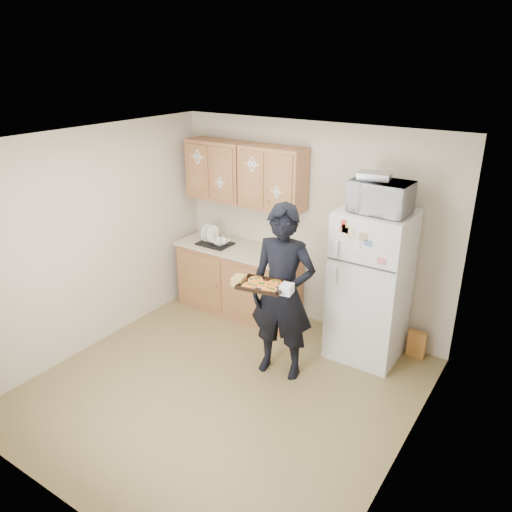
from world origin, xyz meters
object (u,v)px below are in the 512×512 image
object	(u,v)px
refrigerator	(370,286)
baking_tray	(262,286)
person	(282,293)
dish_rack	(215,238)
microwave	(380,197)

from	to	relation	value
refrigerator	baking_tray	distance (m)	1.34
refrigerator	person	distance (m)	1.04
person	baking_tray	world-z (taller)	person
baking_tray	dish_rack	size ratio (longest dim) A/B	1.03
person	refrigerator	bearing A→B (deg)	42.74
baking_tray	person	bearing A→B (deg)	68.89
refrigerator	dish_rack	bearing A→B (deg)	-179.07
person	microwave	size ratio (longest dim) A/B	3.16
refrigerator	microwave	size ratio (longest dim) A/B	2.87
refrigerator	dish_rack	world-z (taller)	refrigerator
baking_tray	microwave	world-z (taller)	microwave
person	baking_tray	xyz separation A→B (m)	(-0.05, -0.29, 0.19)
baking_tray	dish_rack	world-z (taller)	baking_tray
baking_tray	dish_rack	xyz separation A→B (m)	(-1.44, 1.09, -0.14)
refrigerator	baking_tray	size ratio (longest dim) A/B	3.87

